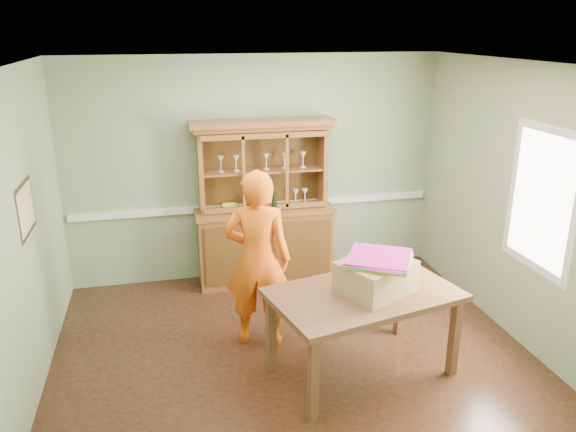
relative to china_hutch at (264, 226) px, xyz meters
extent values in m
plane|color=#4C2918|center=(-0.05, -1.78, -0.70)|extent=(4.50, 4.50, 0.00)
plane|color=white|center=(-0.05, -1.78, 2.00)|extent=(4.50, 4.50, 0.00)
plane|color=gray|center=(-0.05, 0.22, 0.65)|extent=(4.50, 0.00, 4.50)
plane|color=gray|center=(-2.30, -1.78, 0.65)|extent=(0.00, 4.00, 4.00)
plane|color=gray|center=(2.20, -1.78, 0.65)|extent=(0.00, 4.00, 4.00)
plane|color=gray|center=(-0.05, -3.78, 0.65)|extent=(4.50, 0.00, 4.50)
cube|color=silver|center=(-0.05, 0.20, 0.20)|extent=(4.41, 0.05, 0.08)
cube|color=#301F13|center=(-2.28, -1.48, 0.85)|extent=(0.03, 0.60, 0.46)
cube|color=beige|center=(-2.28, -1.48, 0.85)|extent=(0.01, 0.52, 0.38)
cube|color=silver|center=(2.18, -2.08, 0.80)|extent=(0.03, 0.96, 1.36)
cube|color=white|center=(2.17, -2.08, 0.80)|extent=(0.01, 0.80, 1.20)
cube|color=brown|center=(0.00, -0.02, -0.25)|extent=(1.61, 0.49, 0.89)
cube|color=brown|center=(0.00, -0.03, 0.21)|extent=(1.66, 0.54, 0.04)
cube|color=#5A3A15|center=(0.00, 0.20, 0.70)|extent=(1.52, 0.04, 0.94)
cube|color=brown|center=(-0.73, 0.05, 0.70)|extent=(0.05, 0.34, 0.94)
cube|color=brown|center=(0.73, 0.05, 0.70)|extent=(0.05, 0.34, 0.94)
cube|color=brown|center=(0.00, 0.05, 1.20)|extent=(1.61, 0.39, 0.05)
cube|color=brown|center=(0.00, 0.03, 1.25)|extent=(1.68, 0.43, 0.05)
cube|color=brown|center=(0.00, 0.05, 0.68)|extent=(1.41, 0.29, 0.02)
imported|color=#B2B2B7|center=(-0.13, 0.05, 0.32)|extent=(0.16, 0.16, 0.17)
imported|color=yellow|center=(-0.40, 0.05, 0.26)|extent=(0.19, 0.19, 0.05)
cylinder|color=black|center=(0.09, -0.18, 0.37)|extent=(0.06, 0.06, 0.29)
cube|color=brown|center=(0.48, -2.15, 0.08)|extent=(1.78, 1.30, 0.05)
cube|color=brown|center=(-0.12, -2.70, -0.32)|extent=(0.09, 0.09, 0.75)
cube|color=brown|center=(-0.30, -1.93, -0.32)|extent=(0.09, 0.09, 0.75)
cube|color=brown|center=(1.27, -2.37, -0.32)|extent=(0.09, 0.09, 0.75)
cube|color=brown|center=(1.09, -1.60, -0.32)|extent=(0.09, 0.09, 0.75)
cube|color=#9D8151|center=(0.58, -2.16, 0.24)|extent=(0.75, 0.70, 0.28)
cube|color=yellow|center=(0.59, -2.15, 0.39)|extent=(0.70, 0.70, 0.01)
cube|color=green|center=(0.59, -2.15, 0.40)|extent=(0.70, 0.70, 0.01)
cube|color=#2E8BDD|center=(0.59, -2.15, 0.41)|extent=(0.70, 0.70, 0.01)
cube|color=pink|center=(0.59, -2.15, 0.41)|extent=(0.70, 0.70, 0.01)
cube|color=#EE24E2|center=(0.59, -2.15, 0.42)|extent=(0.70, 0.70, 0.01)
cube|color=#C81E8F|center=(0.59, -2.15, 0.43)|extent=(0.70, 0.70, 0.01)
imported|color=#FF6310|center=(-0.33, -1.43, 0.19)|extent=(0.74, 0.59, 1.77)
camera|label=1|loc=(-1.15, -6.30, 2.30)|focal=35.00mm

